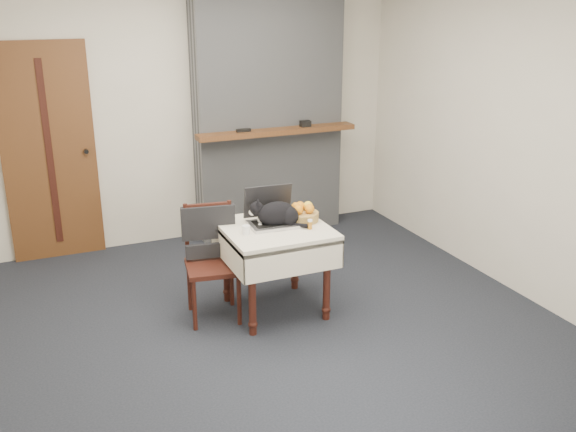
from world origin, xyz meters
The scene contains 12 objects.
ground centered at (0.00, 0.00, 0.00)m, with size 4.50×4.50×0.00m, color black.
room_shell centered at (0.00, 0.46, 1.76)m, with size 4.52×4.01×2.61m.
door centered at (-1.20, 1.97, 1.00)m, with size 0.82×0.10×2.00m.
chimney centered at (0.90, 1.85, 1.30)m, with size 1.62×0.48×2.60m.
side_table centered at (0.26, 0.12, 0.59)m, with size 0.78×0.78×0.70m.
laptop centered at (0.27, 0.20, 0.77)m, with size 0.40×0.35×0.28m.
cat centered at (0.29, 0.13, 0.79)m, with size 0.41×0.30×0.22m.
cream_jar centered at (0.01, 0.05, 0.73)m, with size 0.06×0.06×0.07m, color white.
pill_bottle centered at (0.49, -0.03, 0.74)m, with size 0.04×0.04×0.07m.
fruit_basket centered at (0.51, 0.16, 0.76)m, with size 0.25×0.25×0.14m.
desk_clutter centered at (0.47, 0.14, 0.70)m, with size 0.14×0.02×0.01m, color black.
chair centered at (-0.20, 0.28, 0.56)m, with size 0.45×0.45×0.88m.
Camera 1 is at (-1.45, -4.12, 2.37)m, focal length 40.00 mm.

